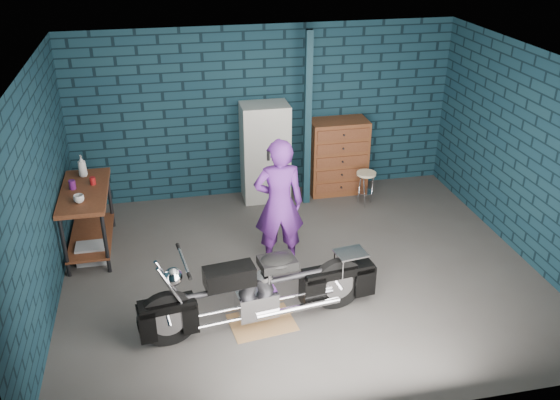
{
  "coord_description": "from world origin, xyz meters",
  "views": [
    {
      "loc": [
        -1.59,
        -6.26,
        4.27
      ],
      "look_at": [
        -0.22,
        0.3,
        0.91
      ],
      "focal_mm": 38.0,
      "sensor_mm": 36.0,
      "label": 1
    }
  ],
  "objects_px": {
    "tool_chest": "(338,157)",
    "workbench": "(89,220)",
    "locker": "(265,153)",
    "person": "(279,204)",
    "storage_bin": "(92,253)",
    "motorcycle": "(261,285)",
    "shop_stool": "(365,189)"
  },
  "relations": [
    {
      "from": "tool_chest",
      "to": "workbench",
      "type": "bearing_deg",
      "value": -163.87
    },
    {
      "from": "workbench",
      "to": "locker",
      "type": "relative_size",
      "value": 0.9
    },
    {
      "from": "person",
      "to": "storage_bin",
      "type": "bearing_deg",
      "value": -9.36
    },
    {
      "from": "motorcycle",
      "to": "tool_chest",
      "type": "bearing_deg",
      "value": 52.46
    },
    {
      "from": "tool_chest",
      "to": "shop_stool",
      "type": "relative_size",
      "value": 2.21
    },
    {
      "from": "motorcycle",
      "to": "locker",
      "type": "height_order",
      "value": "locker"
    },
    {
      "from": "workbench",
      "to": "person",
      "type": "xyz_separation_m",
      "value": [
        2.44,
        -0.86,
        0.42
      ]
    },
    {
      "from": "person",
      "to": "shop_stool",
      "type": "distance_m",
      "value": 2.26
    },
    {
      "from": "workbench",
      "to": "storage_bin",
      "type": "bearing_deg",
      "value": -86.32
    },
    {
      "from": "person",
      "to": "locker",
      "type": "distance_m",
      "value": 1.98
    },
    {
      "from": "person",
      "to": "tool_chest",
      "type": "relative_size",
      "value": 1.43
    },
    {
      "from": "tool_chest",
      "to": "shop_stool",
      "type": "xyz_separation_m",
      "value": [
        0.29,
        -0.57,
        -0.33
      ]
    },
    {
      "from": "workbench",
      "to": "locker",
      "type": "bearing_deg",
      "value": 22.8
    },
    {
      "from": "person",
      "to": "storage_bin",
      "type": "distance_m",
      "value": 2.59
    },
    {
      "from": "shop_stool",
      "to": "tool_chest",
      "type": "bearing_deg",
      "value": 117.43
    },
    {
      "from": "person",
      "to": "locker",
      "type": "height_order",
      "value": "person"
    },
    {
      "from": "workbench",
      "to": "person",
      "type": "height_order",
      "value": "person"
    },
    {
      "from": "workbench",
      "to": "locker",
      "type": "distance_m",
      "value": 2.87
    },
    {
      "from": "storage_bin",
      "to": "tool_chest",
      "type": "xyz_separation_m",
      "value": [
        3.8,
        1.42,
        0.49
      ]
    },
    {
      "from": "workbench",
      "to": "locker",
      "type": "xyz_separation_m",
      "value": [
        2.63,
        1.1,
        0.33
      ]
    },
    {
      "from": "workbench",
      "to": "tool_chest",
      "type": "xyz_separation_m",
      "value": [
        3.82,
        1.1,
        0.16
      ]
    },
    {
      "from": "person",
      "to": "storage_bin",
      "type": "relative_size",
      "value": 4.41
    },
    {
      "from": "motorcycle",
      "to": "person",
      "type": "bearing_deg",
      "value": 62.01
    },
    {
      "from": "motorcycle",
      "to": "shop_stool",
      "type": "bearing_deg",
      "value": 43.22
    },
    {
      "from": "workbench",
      "to": "storage_bin",
      "type": "relative_size",
      "value": 3.53
    },
    {
      "from": "workbench",
      "to": "motorcycle",
      "type": "xyz_separation_m",
      "value": [
        2.0,
        -2.05,
        0.06
      ]
    },
    {
      "from": "workbench",
      "to": "tool_chest",
      "type": "bearing_deg",
      "value": 16.13
    },
    {
      "from": "motorcycle",
      "to": "locker",
      "type": "xyz_separation_m",
      "value": [
        0.63,
        3.16,
        0.27
      ]
    },
    {
      "from": "motorcycle",
      "to": "storage_bin",
      "type": "bearing_deg",
      "value": 131.06
    },
    {
      "from": "person",
      "to": "tool_chest",
      "type": "bearing_deg",
      "value": -121.65
    },
    {
      "from": "workbench",
      "to": "storage_bin",
      "type": "distance_m",
      "value": 0.45
    },
    {
      "from": "motorcycle",
      "to": "tool_chest",
      "type": "distance_m",
      "value": 3.65
    }
  ]
}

